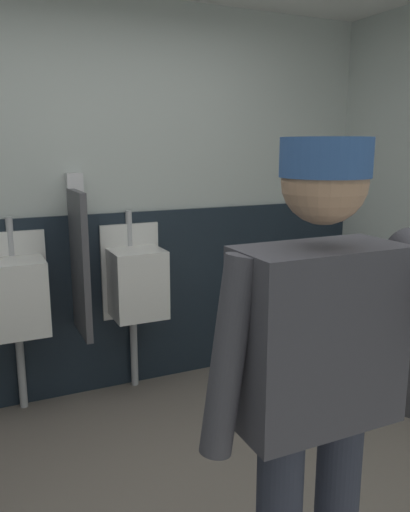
# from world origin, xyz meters

# --- Properties ---
(wall_back) EXTENTS (4.72, 0.12, 2.59)m
(wall_back) POSITION_xyz_m (0.00, 1.78, 1.29)
(wall_back) COLOR silver
(wall_back) RESTS_ON ground_plane
(wainscot_band_back) EXTENTS (4.12, 0.03, 1.22)m
(wainscot_band_back) POSITION_xyz_m (0.00, 1.70, 0.61)
(wainscot_band_back) COLOR #19232D
(wainscot_band_back) RESTS_ON ground_plane
(urinal_left) EXTENTS (0.40, 0.34, 1.24)m
(urinal_left) POSITION_xyz_m (-0.51, 1.56, 0.78)
(urinal_left) COLOR white
(urinal_left) RESTS_ON ground_plane
(urinal_middle) EXTENTS (0.40, 0.34, 1.24)m
(urinal_middle) POSITION_xyz_m (0.24, 1.56, 0.78)
(urinal_middle) COLOR white
(urinal_middle) RESTS_ON ground_plane
(privacy_divider_panel) EXTENTS (0.04, 0.40, 0.90)m
(privacy_divider_panel) POSITION_xyz_m (-0.13, 1.49, 0.95)
(privacy_divider_panel) COLOR #4C4C51
(person) EXTENTS (0.70, 0.60, 1.68)m
(person) POSITION_xyz_m (0.16, -0.50, 1.01)
(person) COLOR #2D3342
(person) RESTS_ON ground_plane
(soap_dispenser) EXTENTS (0.10, 0.07, 0.18)m
(soap_dispenser) POSITION_xyz_m (-0.10, 1.68, 1.40)
(soap_dispenser) COLOR silver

